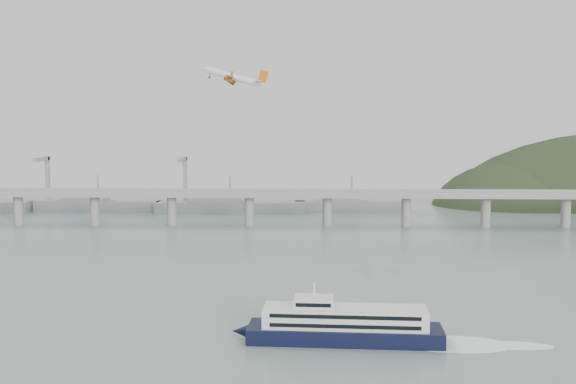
{
  "coord_description": "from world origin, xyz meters",
  "views": [
    {
      "loc": [
        9.9,
        -226.18,
        63.6
      ],
      "look_at": [
        0.0,
        55.0,
        36.0
      ],
      "focal_mm": 42.0,
      "sensor_mm": 36.0,
      "label": 1
    }
  ],
  "objects": [
    {
      "name": "airliner",
      "position": [
        -28.13,
        103.27,
        87.28
      ],
      "size": [
        33.98,
        30.65,
        11.54
      ],
      "rotation": [
        0.05,
        -0.27,
        3.07
      ],
      "color": "white",
      "rests_on": "ground"
    },
    {
      "name": "distant_fleet",
      "position": [
        -155.36,
        265.08,
        6.22
      ],
      "size": [
        453.0,
        60.9,
        40.0
      ],
      "color": "gray",
      "rests_on": "ground"
    },
    {
      "name": "ground",
      "position": [
        0.0,
        0.0,
        0.0
      ],
      "size": [
        900.0,
        900.0,
        0.0
      ],
      "primitive_type": "plane",
      "color": "slate",
      "rests_on": "ground"
    },
    {
      "name": "ferry",
      "position": [
        19.87,
        -31.45,
        4.84
      ],
      "size": [
        94.61,
        18.89,
        17.84
      ],
      "rotation": [
        0.0,
        0.0,
        -0.05
      ],
      "color": "black",
      "rests_on": "ground"
    },
    {
      "name": "bridge",
      "position": [
        -1.15,
        200.0,
        17.65
      ],
      "size": [
        800.0,
        22.0,
        23.9
      ],
      "color": "gray",
      "rests_on": "ground"
    }
  ]
}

